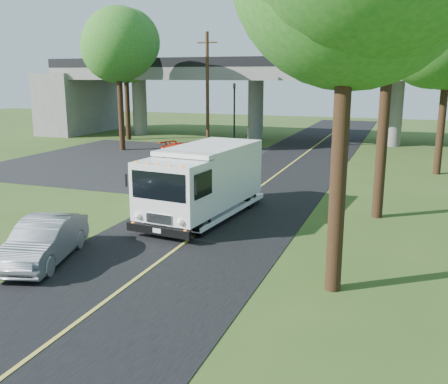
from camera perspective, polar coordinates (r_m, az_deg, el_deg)
The scene contains 13 objects.
ground at distance 15.27m, azimuth -9.46°, elevation -9.42°, with size 120.00×120.00×0.00m, color #324C1B.
road at distance 24.02m, azimuth 2.29°, elevation -0.81°, with size 7.00×90.00×0.02m, color black.
parking_lot at distance 35.68m, azimuth -10.71°, elevation 3.61°, with size 16.00×18.00×0.01m, color black.
lane_line at distance 24.01m, azimuth 2.29°, elevation -0.76°, with size 0.12×90.00×0.01m, color gold.
overpass at distance 44.78m, azimuth 11.19°, elevation 11.36°, with size 54.00×10.00×7.30m.
traffic_signal at distance 40.46m, azimuth 1.19°, elevation 9.50°, with size 0.18×0.22×5.20m.
utility_pole at distance 39.05m, azimuth -1.90°, elevation 11.41°, with size 1.60×0.26×9.00m.
tree_left_lot at distance 39.99m, azimuth -11.90°, elevation 15.93°, with size 5.60×5.50×10.50m.
tree_left_far at distance 46.65m, azimuth -11.11°, elevation 14.99°, with size 5.26×5.16×9.89m.
step_van at distance 20.61m, azimuth -2.35°, elevation 1.41°, with size 3.32×7.30×2.97m.
red_sedan at distance 34.84m, azimuth -4.40°, elevation 4.58°, with size 1.72×4.23×1.23m, color #A31F0A.
silver_sedan at distance 16.94m, azimuth -19.90°, elevation -5.24°, with size 1.47×4.22×1.39m, color gray.
pedestrian at distance 30.98m, azimuth -4.02°, elevation 4.09°, with size 0.68×0.44×1.86m, color gray.
Camera 1 is at (7.10, -12.19, 5.84)m, focal length 40.00 mm.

